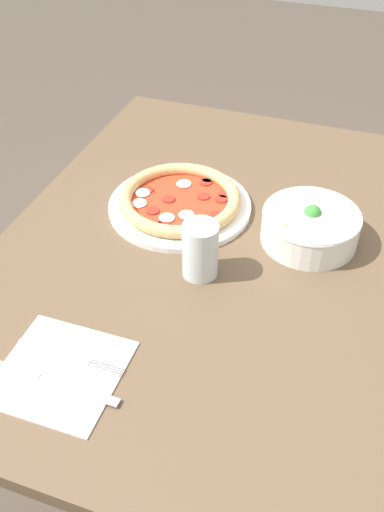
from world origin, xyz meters
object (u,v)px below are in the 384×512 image
(pizza, at_px, (180,201))
(bowl, at_px, (311,225))
(glass, at_px, (200,250))
(fork, at_px, (68,356))
(knife, at_px, (47,380))

(pizza, relative_size, bowl, 1.58)
(bowl, height_order, glass, glass)
(fork, relative_size, glass, 1.68)
(fork, height_order, glass, glass)
(pizza, relative_size, knife, 1.35)
(pizza, bearing_deg, bowl, 86.61)
(bowl, relative_size, glass, 1.75)
(pizza, height_order, knife, pizza)
(bowl, distance_m, knife, 0.55)
(pizza, xyz_separation_m, knife, (0.47, -0.03, -0.01))
(pizza, height_order, fork, pizza)
(bowl, height_order, knife, bowl)
(glass, bearing_deg, fork, -26.82)
(fork, relative_size, knife, 0.82)
(pizza, bearing_deg, knife, -3.96)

